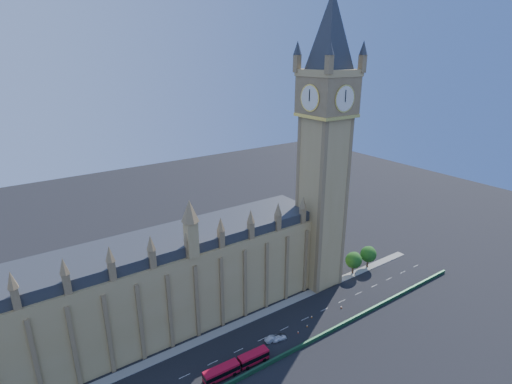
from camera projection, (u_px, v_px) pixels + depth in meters
ground at (251, 345)px, 110.57m from camera, size 400.00×400.00×0.00m
palace_westminster at (130, 294)px, 109.57m from camera, size 120.00×20.00×28.00m
elizabeth_tower at (326, 128)px, 124.07m from camera, size 20.59×20.59×105.00m
bridge_parapet at (270, 362)px, 103.40m from camera, size 160.00×0.60×1.20m
kerb_north at (233, 326)px, 117.91m from camera, size 160.00×3.00×0.16m
tree_east_near at (354, 260)px, 144.75m from camera, size 6.00×6.00×8.50m
tree_east_far at (369, 254)px, 149.07m from camera, size 6.00×6.00×8.50m
red_bus at (237, 365)px, 101.03m from camera, size 18.33×3.42×3.10m
car_grey at (279, 336)px, 112.86m from camera, size 4.04×1.92×1.33m
car_silver at (273, 338)px, 111.85m from camera, size 4.67×1.83×1.51m
car_white at (279, 338)px, 112.21m from camera, size 4.64×2.31×1.30m
cone_a at (312, 317)px, 121.77m from camera, size 0.51×0.51×0.71m
cone_b at (307, 326)px, 117.70m from camera, size 0.46×0.46×0.70m
cone_c at (298, 332)px, 115.09m from camera, size 0.52×0.52×0.63m
cone_d at (341, 307)px, 126.35m from camera, size 0.66×0.66×0.80m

